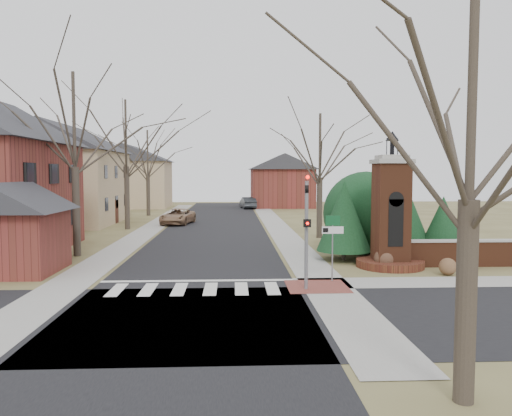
{
  "coord_description": "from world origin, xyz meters",
  "views": [
    {
      "loc": [
        1.48,
        -18.33,
        4.5
      ],
      "look_at": [
        2.61,
        6.0,
        2.79
      ],
      "focal_mm": 35.0,
      "sensor_mm": 36.0,
      "label": 1
    }
  ],
  "objects": [
    {
      "name": "brick_gate_monument",
      "position": [
        9.0,
        4.99,
        2.17
      ],
      "size": [
        3.2,
        3.2,
        6.47
      ],
      "color": "brown",
      "rests_on": "ground"
    },
    {
      "name": "distant_car",
      "position": [
        3.4,
        45.08,
        0.73
      ],
      "size": [
        2.15,
        4.63,
        1.47
      ],
      "primitive_type": "imported",
      "rotation": [
        0.0,
        0.0,
        3.28
      ],
      "color": "#2F3236",
      "rests_on": "ground"
    },
    {
      "name": "dry_shrub_right",
      "position": [
        10.95,
        3.0,
        0.38
      ],
      "size": [
        0.76,
        0.76,
        0.76
      ],
      "primitive_type": "sphere",
      "color": "brown",
      "rests_on": "ground"
    },
    {
      "name": "stop_bar",
      "position": [
        0.0,
        2.3,
        0.01
      ],
      "size": [
        8.0,
        0.35,
        0.02
      ],
      "primitive_type": "cube",
      "color": "silver",
      "rests_on": "ground"
    },
    {
      "name": "evergreen_mid",
      "position": [
        10.5,
        8.2,
        2.6
      ],
      "size": [
        3.4,
        3.4,
        4.7
      ],
      "color": "#473D33",
      "rests_on": "ground"
    },
    {
      "name": "house_stucco_left",
      "position": [
        -13.5,
        27.0,
        4.59
      ],
      "size": [
        9.8,
        12.8,
        9.28
      ],
      "color": "tan",
      "rests_on": "ground"
    },
    {
      "name": "curb_apron",
      "position": [
        4.8,
        1.0,
        0.01
      ],
      "size": [
        2.4,
        2.4,
        0.02
      ],
      "primitive_type": "cube",
      "color": "brown",
      "rests_on": "ground"
    },
    {
      "name": "sidewalk_left",
      "position": [
        -5.2,
        22.0,
        0.01
      ],
      "size": [
        2.0,
        60.0,
        0.02
      ],
      "primitive_type": "cube",
      "color": "gray",
      "rests_on": "ground"
    },
    {
      "name": "house_distant_left",
      "position": [
        -12.01,
        48.0,
        4.25
      ],
      "size": [
        10.8,
        8.8,
        8.53
      ],
      "color": "tan",
      "rests_on": "ground"
    },
    {
      "name": "main_street",
      "position": [
        0.0,
        22.0,
        0.01
      ],
      "size": [
        8.0,
        70.0,
        0.01
      ],
      "primitive_type": "cube",
      "color": "black",
      "rests_on": "ground"
    },
    {
      "name": "evergreen_mass",
      "position": [
        9.0,
        9.5,
        2.4
      ],
      "size": [
        4.8,
        4.8,
        4.8
      ],
      "primitive_type": "sphere",
      "color": "#103218",
      "rests_on": "ground"
    },
    {
      "name": "bare_tree_1",
      "position": [
        -7.0,
        22.0,
        8.03
      ],
      "size": [
        8.4,
        8.4,
        11.64
      ],
      "color": "#473D33",
      "rests_on": "ground"
    },
    {
      "name": "bare_tree_4",
      "position": [
        6.0,
        -9.0,
        6.35
      ],
      "size": [
        6.65,
        6.65,
        9.21
      ],
      "color": "#473D33",
      "rests_on": "ground"
    },
    {
      "name": "evergreen_near",
      "position": [
        7.2,
        7.0,
        2.3
      ],
      "size": [
        2.8,
        2.8,
        4.1
      ],
      "color": "#473D33",
      "rests_on": "ground"
    },
    {
      "name": "bare_tree_0",
      "position": [
        -7.0,
        9.0,
        7.7
      ],
      "size": [
        8.05,
        8.05,
        11.15
      ],
      "color": "#473D33",
      "rests_on": "ground"
    },
    {
      "name": "dry_shrub_left",
      "position": [
        8.6,
        4.6,
        0.48
      ],
      "size": [
        0.96,
        0.96,
        0.96
      ],
      "primitive_type": "sphere",
      "color": "brown",
      "rests_on": "ground"
    },
    {
      "name": "brick_garden_wall",
      "position": [
        13.5,
        5.0,
        0.66
      ],
      "size": [
        7.5,
        0.5,
        1.3
      ],
      "color": "brown",
      "rests_on": "ground"
    },
    {
      "name": "bare_tree_3",
      "position": [
        7.5,
        16.0,
        6.69
      ],
      "size": [
        7.0,
        7.0,
        9.7
      ],
      "color": "#473D33",
      "rests_on": "ground"
    },
    {
      "name": "bare_tree_2",
      "position": [
        -7.5,
        35.0,
        7.03
      ],
      "size": [
        7.35,
        7.35,
        10.19
      ],
      "color": "#473D33",
      "rests_on": "ground"
    },
    {
      "name": "sidewalk_right_main",
      "position": [
        5.2,
        22.0,
        0.01
      ],
      "size": [
        2.0,
        60.0,
        0.02
      ],
      "primitive_type": "cube",
      "color": "gray",
      "rests_on": "ground"
    },
    {
      "name": "cross_street",
      "position": [
        0.0,
        -3.0,
        0.01
      ],
      "size": [
        120.0,
        8.0,
        0.01
      ],
      "primitive_type": "cube",
      "color": "black",
      "rests_on": "ground"
    },
    {
      "name": "house_distant_right",
      "position": [
        7.99,
        47.99,
        3.65
      ],
      "size": [
        8.8,
        8.8,
        7.3
      ],
      "color": "maroon",
      "rests_on": "ground"
    },
    {
      "name": "traffic_signal_pole",
      "position": [
        4.3,
        0.57,
        2.59
      ],
      "size": [
        0.28,
        0.41,
        4.5
      ],
      "color": "slate",
      "rests_on": "ground"
    },
    {
      "name": "ground",
      "position": [
        0.0,
        0.0,
        0.0
      ],
      "size": [
        120.0,
        120.0,
        0.0
      ],
      "primitive_type": "plane",
      "color": "brown",
      "rests_on": "ground"
    },
    {
      "name": "garage_left",
      "position": [
        -8.52,
        4.49,
        2.24
      ],
      "size": [
        4.8,
        4.8,
        4.29
      ],
      "color": "maroon",
      "rests_on": "ground"
    },
    {
      "name": "pickup_truck",
      "position": [
        -3.4,
        25.8,
        0.68
      ],
      "size": [
        3.07,
        5.22,
        1.36
      ],
      "primitive_type": "imported",
      "rotation": [
        0.0,
        0.0,
        -0.17
      ],
      "color": "#916D4F",
      "rests_on": "ground"
    },
    {
      "name": "evergreen_far",
      "position": [
        12.5,
        7.2,
        1.9
      ],
      "size": [
        2.4,
        2.4,
        3.3
      ],
      "color": "#473D33",
      "rests_on": "ground"
    },
    {
      "name": "sign_post",
      "position": [
        5.59,
        1.99,
        1.95
      ],
      "size": [
        0.9,
        0.07,
        2.75
      ],
      "color": "slate",
      "rests_on": "ground"
    },
    {
      "name": "crosswalk_zone",
      "position": [
        0.0,
        0.8,
        0.01
      ],
      "size": [
        8.0,
        2.2,
        0.02
      ],
      "primitive_type": "cube",
      "color": "silver",
      "rests_on": "ground"
    }
  ]
}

